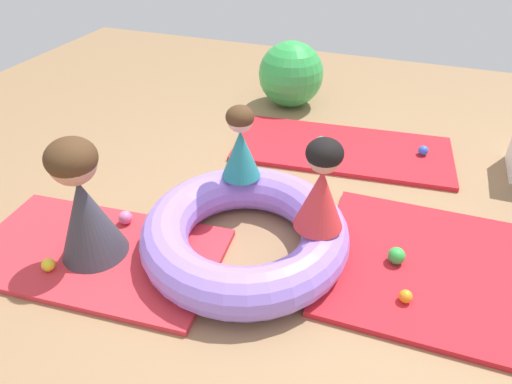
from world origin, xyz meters
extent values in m
plane|color=#93704C|center=(0.00, 0.00, 0.00)|extent=(8.00, 8.00, 0.00)
cube|color=red|center=(0.25, 1.44, 0.02)|extent=(1.88, 0.99, 0.04)
cube|color=red|center=(1.16, 0.20, 0.02)|extent=(1.54, 1.21, 0.04)
cube|color=red|center=(-0.92, -0.39, 0.02)|extent=(1.60, 0.97, 0.04)
torus|color=#9975EA|center=(-0.07, -0.03, 0.15)|extent=(1.28, 1.28, 0.29)
cone|color=red|center=(0.36, 0.03, 0.48)|extent=(0.36, 0.36, 0.37)
sphere|color=tan|center=(0.36, 0.03, 0.75)|extent=(0.19, 0.19, 0.19)
ellipsoid|color=black|center=(0.36, 0.03, 0.77)|extent=(0.20, 0.20, 0.16)
cone|color=teal|center=(-0.25, 0.37, 0.46)|extent=(0.31, 0.31, 0.34)
sphere|color=beige|center=(-0.25, 0.37, 0.70)|extent=(0.17, 0.17, 0.17)
ellipsoid|color=#472D19|center=(-0.25, 0.37, 0.72)|extent=(0.18, 0.18, 0.14)
cone|color=#383842|center=(-0.92, -0.39, 0.30)|extent=(0.44, 0.44, 0.52)
sphere|color=tan|center=(-0.92, -0.39, 0.68)|extent=(0.26, 0.26, 0.26)
ellipsoid|color=#472D19|center=(-0.92, -0.39, 0.71)|extent=(0.28, 0.28, 0.22)
sphere|color=green|center=(0.83, 0.15, 0.09)|extent=(0.10, 0.10, 0.10)
sphere|color=yellow|center=(-1.08, -0.61, 0.08)|extent=(0.08, 0.08, 0.08)
sphere|color=teal|center=(0.08, 1.38, 0.09)|extent=(0.10, 0.10, 0.10)
sphere|color=orange|center=(0.91, -0.14, 0.08)|extent=(0.07, 0.07, 0.07)
sphere|color=pink|center=(-0.90, -0.08, 0.09)|extent=(0.09, 0.09, 0.09)
sphere|color=blue|center=(0.90, 1.54, 0.08)|extent=(0.08, 0.08, 0.08)
sphere|color=green|center=(-0.45, 2.21, 0.32)|extent=(0.64, 0.64, 0.64)
camera|label=1|loc=(0.72, -2.00, 1.95)|focal=31.80mm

